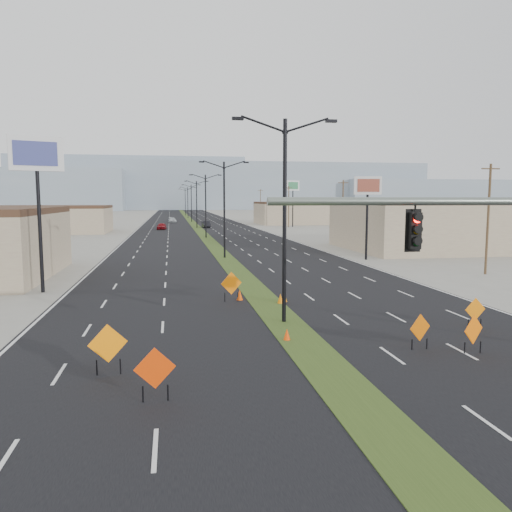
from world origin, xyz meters
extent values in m
plane|color=gray|center=(0.00, 0.00, 0.00)|extent=(600.00, 600.00, 0.00)
cube|color=black|center=(0.00, 100.00, 0.00)|extent=(25.00, 400.00, 0.02)
cube|color=#2F4619|center=(0.00, 100.00, 0.00)|extent=(2.00, 400.00, 0.04)
cube|color=tan|center=(-32.00, 85.00, 2.25)|extent=(30.00, 14.00, 4.50)
cube|color=tan|center=(34.00, 45.00, 2.75)|extent=(36.00, 18.00, 5.50)
cube|color=tan|center=(38.00, 110.00, 2.50)|extent=(44.00, 16.00, 5.00)
cube|color=#8696A6|center=(40.00, 300.00, 14.00)|extent=(220.00, 50.00, 28.00)
cube|color=#8696A6|center=(180.00, 290.00, 9.00)|extent=(160.00, 50.00, 18.00)
cube|color=#8696A6|center=(-30.00, 320.00, 16.00)|extent=(140.00, 50.00, 32.00)
cube|color=black|center=(1.70, 2.00, 5.22)|extent=(0.50, 0.28, 1.30)
sphere|color=#FF0C05|center=(1.70, 1.84, 5.57)|extent=(0.22, 0.22, 0.22)
cylinder|color=black|center=(0.00, 12.00, 5.00)|extent=(0.20, 0.20, 10.00)
cube|color=black|center=(-2.30, 12.00, 9.95)|extent=(0.55, 0.24, 0.14)
cube|color=black|center=(2.30, 12.00, 9.95)|extent=(0.55, 0.24, 0.14)
cylinder|color=black|center=(0.00, 40.00, 5.00)|extent=(0.20, 0.20, 10.00)
cube|color=black|center=(-2.30, 40.00, 9.95)|extent=(0.55, 0.24, 0.14)
cube|color=black|center=(2.30, 40.00, 9.95)|extent=(0.55, 0.24, 0.14)
cylinder|color=black|center=(0.00, 68.00, 5.00)|extent=(0.20, 0.20, 10.00)
cube|color=black|center=(-2.30, 68.00, 9.95)|extent=(0.55, 0.24, 0.14)
cube|color=black|center=(2.30, 68.00, 9.95)|extent=(0.55, 0.24, 0.14)
cylinder|color=black|center=(0.00, 96.00, 5.00)|extent=(0.20, 0.20, 10.00)
cube|color=black|center=(-2.30, 96.00, 9.95)|extent=(0.55, 0.24, 0.14)
cube|color=black|center=(2.30, 96.00, 9.95)|extent=(0.55, 0.24, 0.14)
cylinder|color=black|center=(0.00, 124.00, 5.00)|extent=(0.20, 0.20, 10.00)
cube|color=black|center=(-2.30, 124.00, 9.95)|extent=(0.55, 0.24, 0.14)
cube|color=black|center=(2.30, 124.00, 9.95)|extent=(0.55, 0.24, 0.14)
cylinder|color=black|center=(0.00, 152.00, 5.00)|extent=(0.20, 0.20, 10.00)
cube|color=black|center=(-2.30, 152.00, 9.95)|extent=(0.55, 0.24, 0.14)
cube|color=black|center=(2.30, 152.00, 9.95)|extent=(0.55, 0.24, 0.14)
cylinder|color=black|center=(0.00, 180.00, 5.00)|extent=(0.20, 0.20, 10.00)
cube|color=black|center=(-2.30, 180.00, 9.95)|extent=(0.55, 0.24, 0.14)
cube|color=black|center=(2.30, 180.00, 9.95)|extent=(0.55, 0.24, 0.14)
cylinder|color=#4C3823|center=(20.00, 25.00, 4.50)|extent=(0.20, 0.20, 9.00)
cube|color=#4C3823|center=(20.00, 25.00, 8.60)|extent=(1.60, 0.10, 0.10)
cylinder|color=#4C3823|center=(20.00, 60.00, 4.50)|extent=(0.20, 0.20, 9.00)
cube|color=#4C3823|center=(20.00, 60.00, 8.60)|extent=(1.60, 0.10, 0.10)
cylinder|color=#4C3823|center=(20.00, 95.00, 4.50)|extent=(0.20, 0.20, 9.00)
cube|color=#4C3823|center=(20.00, 95.00, 8.60)|extent=(1.60, 0.10, 0.10)
cylinder|color=#4C3823|center=(20.00, 130.00, 4.50)|extent=(0.20, 0.20, 9.00)
cube|color=#4C3823|center=(20.00, 130.00, 8.60)|extent=(1.60, 0.10, 0.10)
imported|color=maroon|center=(-7.39, 90.91, 0.68)|extent=(2.10, 4.14, 1.35)
imported|color=black|center=(2.00, 96.49, 0.70)|extent=(1.76, 4.32, 1.39)
imported|color=#B4B9BF|center=(-5.19, 121.54, 0.65)|extent=(2.38, 4.70, 1.31)
cube|color=#DC3704|center=(-6.07, 3.00, 1.07)|extent=(1.27, 0.24, 1.28)
cylinder|color=black|center=(-6.45, 3.00, 0.27)|extent=(0.05, 0.05, 0.53)
cylinder|color=black|center=(-5.70, 3.00, 0.27)|extent=(0.05, 0.05, 0.53)
cube|color=orange|center=(-7.77, 5.66, 1.15)|extent=(1.33, 0.44, 1.38)
cylinder|color=black|center=(-8.17, 5.66, 0.29)|extent=(0.05, 0.05, 0.57)
cylinder|color=black|center=(-7.36, 5.66, 0.29)|extent=(0.05, 0.05, 0.57)
cube|color=#DE6504|center=(-2.00, 17.44, 1.14)|extent=(1.31, 0.47, 1.37)
cylinder|color=black|center=(-2.40, 17.44, 0.28)|extent=(0.05, 0.05, 0.57)
cylinder|color=black|center=(-1.60, 17.44, 0.28)|extent=(0.05, 0.05, 0.57)
cube|color=#D55C04|center=(4.47, 6.58, 0.94)|extent=(1.07, 0.42, 1.12)
cylinder|color=black|center=(4.14, 6.58, 0.23)|extent=(0.05, 0.05, 0.47)
cylinder|color=black|center=(4.80, 6.58, 0.23)|extent=(0.05, 0.05, 0.47)
cube|color=#FA6705|center=(6.32, 5.74, 0.99)|extent=(1.10, 0.53, 1.19)
cylinder|color=black|center=(5.97, 5.74, 0.25)|extent=(0.05, 0.05, 0.49)
cylinder|color=black|center=(6.66, 5.74, 0.25)|extent=(0.05, 0.05, 0.49)
cube|color=orange|center=(8.75, 9.32, 0.93)|extent=(1.11, 0.15, 1.11)
cylinder|color=black|center=(8.42, 9.32, 0.23)|extent=(0.05, 0.05, 0.46)
cylinder|color=black|center=(9.07, 9.32, 0.23)|extent=(0.05, 0.05, 0.46)
cone|color=#F94105|center=(-0.60, 8.78, 0.27)|extent=(0.40, 0.40, 0.54)
cone|color=#DB6904|center=(0.78, 16.35, 0.31)|extent=(0.48, 0.48, 0.62)
cone|color=orange|center=(1.15, 16.87, 0.27)|extent=(0.34, 0.34, 0.55)
cone|color=#E14704|center=(-1.44, 17.83, 0.33)|extent=(0.51, 0.51, 0.66)
cylinder|color=black|center=(-14.00, 22.67, 4.21)|extent=(0.24, 0.24, 8.41)
cube|color=white|center=(-14.00, 22.67, 9.08)|extent=(3.24, 1.47, 2.21)
cube|color=#383E86|center=(-14.00, 22.47, 9.08)|extent=(2.51, 0.96, 1.55)
cylinder|color=black|center=(14.14, 36.16, 3.49)|extent=(0.24, 0.24, 6.98)
cube|color=white|center=(14.14, 36.16, 7.53)|extent=(2.77, 0.92, 1.84)
cube|color=#9B4533|center=(14.14, 35.96, 7.53)|extent=(2.17, 0.51, 1.29)
cylinder|color=black|center=(21.23, 96.22, 4.23)|extent=(0.24, 0.24, 8.46)
cube|color=white|center=(21.23, 96.22, 9.13)|extent=(3.22, 1.61, 2.23)
cube|color=#317C4D|center=(21.23, 96.02, 9.13)|extent=(2.49, 1.08, 1.56)
camera|label=1|loc=(-5.51, -11.93, 6.16)|focal=35.00mm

